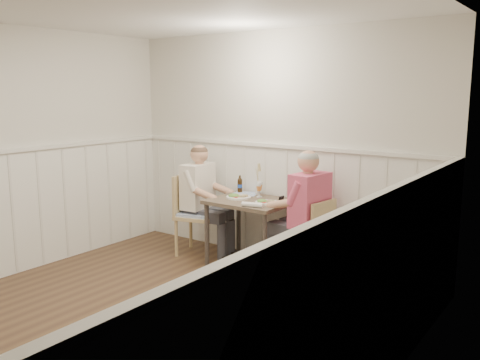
{
  "coord_description": "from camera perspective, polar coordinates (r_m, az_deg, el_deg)",
  "views": [
    {
      "loc": [
        3.01,
        -2.66,
        1.94
      ],
      "look_at": [
        -0.08,
        1.64,
        1.0
      ],
      "focal_mm": 38.0,
      "sensor_mm": 36.0,
      "label": 1
    }
  ],
  "objects": [
    {
      "name": "room_shell",
      "position": [
        4.04,
        -12.78,
        3.84
      ],
      "size": [
        4.04,
        4.54,
        2.6
      ],
      "color": "silver",
      "rests_on": "ground"
    },
    {
      "name": "plate_diner",
      "position": [
        5.67,
        -0.33,
        -1.82
      ],
      "size": [
        0.28,
        0.28,
        0.07
      ],
      "color": "white",
      "rests_on": "dining_table"
    },
    {
      "name": "gingham_mat",
      "position": [
        5.91,
        0.64,
        -1.53
      ],
      "size": [
        0.33,
        0.29,
        0.01
      ],
      "color": "#5276B8",
      "rests_on": "dining_table"
    },
    {
      "name": "chair_right",
      "position": [
        5.28,
        8.17,
        -6.31
      ],
      "size": [
        0.46,
        0.46,
        0.85
      ],
      "color": "tan",
      "rests_on": "ground"
    },
    {
      "name": "dining_table",
      "position": [
        5.61,
        1.2,
        -3.29
      ],
      "size": [
        0.86,
        0.7,
        0.75
      ],
      "color": "#4A3D2D",
      "rests_on": "ground"
    },
    {
      "name": "diner_cream",
      "position": [
        6.07,
        -4.42,
        -3.11
      ],
      "size": [
        0.64,
        0.44,
        1.33
      ],
      "color": "#3F3F47",
      "rests_on": "ground"
    },
    {
      "name": "man_in_pink",
      "position": [
        5.27,
        7.41,
        -5.03
      ],
      "size": [
        0.67,
        0.47,
        1.37
      ],
      "color": "#3F3F47",
      "rests_on": "ground"
    },
    {
      "name": "beer_bottle",
      "position": [
        5.97,
        -0.02,
        -0.55
      ],
      "size": [
        0.06,
        0.06,
        0.2
      ],
      "color": "black",
      "rests_on": "dining_table"
    },
    {
      "name": "chair_left",
      "position": [
        6.09,
        -5.27,
        -3.48
      ],
      "size": [
        0.55,
        0.55,
        0.96
      ],
      "color": "tan",
      "rests_on": "ground"
    },
    {
      "name": "grass_vase",
      "position": [
        5.83,
        1.92,
        0.03
      ],
      "size": [
        0.04,
        0.04,
        0.39
      ],
      "color": "silver",
      "rests_on": "dining_table"
    },
    {
      "name": "plate_man",
      "position": [
        5.42,
        2.88,
        -2.41
      ],
      "size": [
        0.24,
        0.24,
        0.06
      ],
      "color": "white",
      "rests_on": "dining_table"
    },
    {
      "name": "ground_plane",
      "position": [
        4.46,
        -12.0,
        -15.94
      ],
      "size": [
        4.5,
        4.5,
        0.0
      ],
      "primitive_type": "plane",
      "color": "#432B1D"
    },
    {
      "name": "rolled_napkin",
      "position": [
        5.23,
        1.4,
        -2.79
      ],
      "size": [
        0.23,
        0.1,
        0.05
      ],
      "color": "white",
      "rests_on": "dining_table"
    },
    {
      "name": "wainscot",
      "position": [
        4.67,
        -6.05,
        -5.52
      ],
      "size": [
        4.0,
        4.49,
        1.34
      ],
      "color": "silver",
      "rests_on": "ground"
    },
    {
      "name": "beer_glass_b",
      "position": [
        5.71,
        2.12,
        -0.91
      ],
      "size": [
        0.06,
        0.06,
        0.15
      ],
      "color": "silver",
      "rests_on": "dining_table"
    },
    {
      "name": "beer_glass_a",
      "position": [
        5.72,
        2.21,
        -0.78
      ],
      "size": [
        0.07,
        0.07,
        0.17
      ],
      "color": "silver",
      "rests_on": "dining_table"
    }
  ]
}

